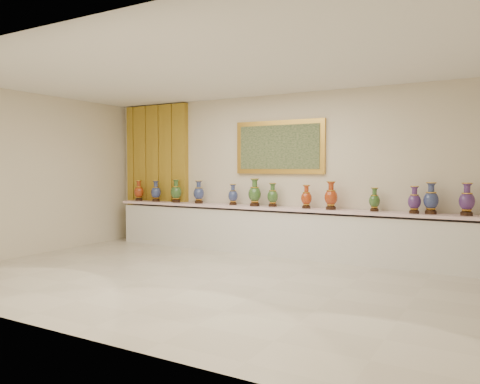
% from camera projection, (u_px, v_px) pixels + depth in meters
% --- Properties ---
extents(ground, '(8.00, 8.00, 0.00)m').
position_uv_depth(ground, '(212.00, 281.00, 6.70)').
color(ground, beige).
rests_on(ground, ground).
extents(room, '(8.00, 8.00, 8.00)m').
position_uv_depth(room, '(174.00, 170.00, 10.00)').
color(room, beige).
rests_on(room, ground).
extents(counter, '(7.28, 0.48, 0.90)m').
position_uv_depth(counter, '(279.00, 232.00, 8.64)').
color(counter, white).
rests_on(counter, ground).
extents(vase_0, '(0.24, 0.24, 0.45)m').
position_uv_depth(vase_0, '(139.00, 192.00, 10.24)').
color(vase_0, black).
rests_on(vase_0, counter).
extents(vase_1, '(0.27, 0.27, 0.45)m').
position_uv_depth(vase_1, '(156.00, 192.00, 10.00)').
color(vase_1, black).
rests_on(vase_1, counter).
extents(vase_2, '(0.25, 0.25, 0.49)m').
position_uv_depth(vase_2, '(176.00, 192.00, 9.73)').
color(vase_2, black).
rests_on(vase_2, counter).
extents(vase_3, '(0.22, 0.22, 0.46)m').
position_uv_depth(vase_3, '(199.00, 193.00, 9.50)').
color(vase_3, black).
rests_on(vase_3, counter).
extents(vase_4, '(0.25, 0.25, 0.40)m').
position_uv_depth(vase_4, '(233.00, 196.00, 9.11)').
color(vase_4, black).
rests_on(vase_4, counter).
extents(vase_5, '(0.25, 0.25, 0.52)m').
position_uv_depth(vase_5, '(255.00, 194.00, 8.80)').
color(vase_5, black).
rests_on(vase_5, counter).
extents(vase_6, '(0.26, 0.26, 0.44)m').
position_uv_depth(vase_6, '(273.00, 196.00, 8.70)').
color(vase_6, black).
rests_on(vase_6, counter).
extents(vase_7, '(0.25, 0.25, 0.42)m').
position_uv_depth(vase_7, '(306.00, 198.00, 8.32)').
color(vase_7, black).
rests_on(vase_7, counter).
extents(vase_8, '(0.25, 0.25, 0.49)m').
position_uv_depth(vase_8, '(331.00, 197.00, 8.08)').
color(vase_8, black).
rests_on(vase_8, counter).
extents(vase_9, '(0.21, 0.21, 0.39)m').
position_uv_depth(vase_9, '(374.00, 201.00, 7.77)').
color(vase_9, black).
rests_on(vase_9, counter).
extents(vase_10, '(0.24, 0.24, 0.43)m').
position_uv_depth(vase_10, '(414.00, 201.00, 7.40)').
color(vase_10, black).
rests_on(vase_10, counter).
extents(vase_11, '(0.29, 0.29, 0.50)m').
position_uv_depth(vase_11, '(431.00, 200.00, 7.31)').
color(vase_11, black).
rests_on(vase_11, counter).
extents(vase_12, '(0.27, 0.27, 0.50)m').
position_uv_depth(vase_12, '(467.00, 201.00, 7.08)').
color(vase_12, black).
rests_on(vase_12, counter).
extents(label_card, '(0.10, 0.06, 0.00)m').
position_uv_depth(label_card, '(170.00, 202.00, 9.70)').
color(label_card, white).
rests_on(label_card, counter).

